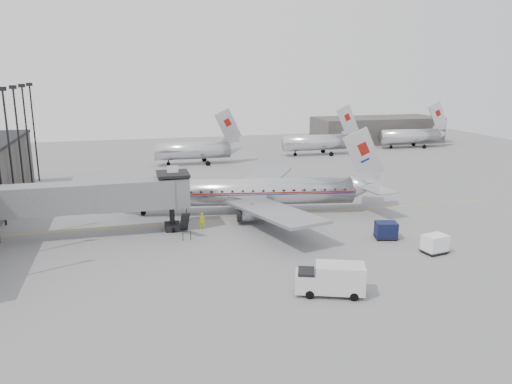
{
  "coord_description": "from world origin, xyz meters",
  "views": [
    {
      "loc": [
        -13.54,
        -49.55,
        17.25
      ],
      "look_at": [
        0.74,
        5.56,
        3.2
      ],
      "focal_mm": 35.0,
      "sensor_mm": 36.0,
      "label": 1
    }
  ],
  "objects_px": {
    "service_van": "(331,279)",
    "baggage_cart_navy": "(386,230)",
    "ramp_worker": "(202,221)",
    "baggage_cart_white": "(435,244)",
    "airliner": "(250,192)"
  },
  "relations": [
    {
      "from": "airliner",
      "to": "ramp_worker",
      "type": "bearing_deg",
      "value": -133.81
    },
    {
      "from": "service_van",
      "to": "baggage_cart_white",
      "type": "distance_m",
      "value": 14.57
    },
    {
      "from": "airliner",
      "to": "baggage_cart_navy",
      "type": "xyz_separation_m",
      "value": [
        11.36,
        -13.0,
        -1.7
      ]
    },
    {
      "from": "baggage_cart_white",
      "to": "ramp_worker",
      "type": "bearing_deg",
      "value": 137.23
    },
    {
      "from": "service_van",
      "to": "baggage_cart_white",
      "type": "relative_size",
      "value": 2.23
    },
    {
      "from": "baggage_cart_navy",
      "to": "ramp_worker",
      "type": "bearing_deg",
      "value": 169.78
    },
    {
      "from": "baggage_cart_navy",
      "to": "baggage_cart_white",
      "type": "xyz_separation_m",
      "value": [
        2.49,
        -4.96,
        0.01
      ]
    },
    {
      "from": "airliner",
      "to": "service_van",
      "type": "relative_size",
      "value": 5.75
    },
    {
      "from": "ramp_worker",
      "to": "baggage_cart_navy",
      "type": "bearing_deg",
      "value": -32.74
    },
    {
      "from": "service_van",
      "to": "ramp_worker",
      "type": "xyz_separation_m",
      "value": [
        -7.3,
        18.98,
        -0.38
      ]
    },
    {
      "from": "service_van",
      "to": "ramp_worker",
      "type": "height_order",
      "value": "service_van"
    },
    {
      "from": "service_van",
      "to": "baggage_cart_navy",
      "type": "xyz_separation_m",
      "value": [
        10.8,
        10.94,
        -0.38
      ]
    },
    {
      "from": "service_van",
      "to": "baggage_cart_navy",
      "type": "height_order",
      "value": "service_van"
    },
    {
      "from": "service_van",
      "to": "baggage_cart_navy",
      "type": "relative_size",
      "value": 2.19
    },
    {
      "from": "baggage_cart_navy",
      "to": "ramp_worker",
      "type": "distance_m",
      "value": 19.8
    }
  ]
}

